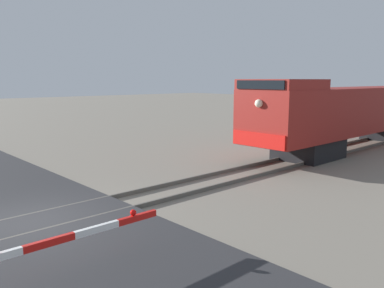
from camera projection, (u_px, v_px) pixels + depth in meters
name	position (u px, v px, depth m)	size (l,w,h in m)	color
ground_plane	(32.00, 227.00, 10.75)	(160.00, 160.00, 0.00)	gray
rail_track_left	(22.00, 218.00, 11.26)	(0.08, 80.00, 0.15)	#59544C
rail_track_right	(42.00, 232.00, 10.22)	(0.08, 80.00, 0.15)	#59544C
road_surface	(32.00, 224.00, 10.74)	(36.00, 5.73, 0.15)	#2D2D30
locomotive	(354.00, 111.00, 23.09)	(2.98, 18.79, 4.03)	black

